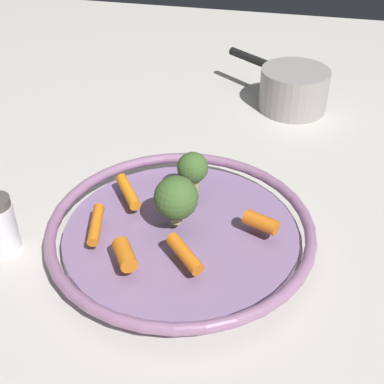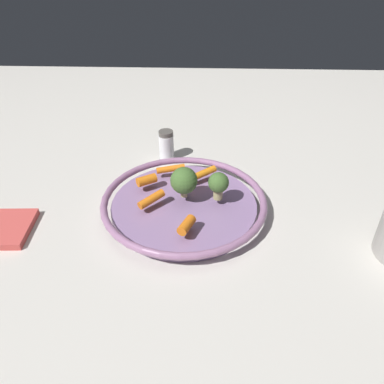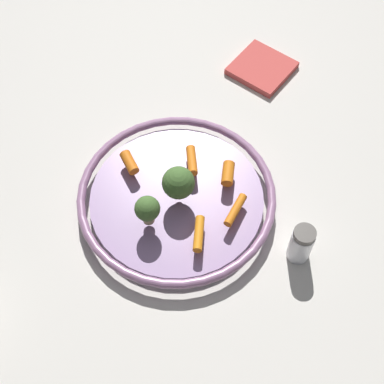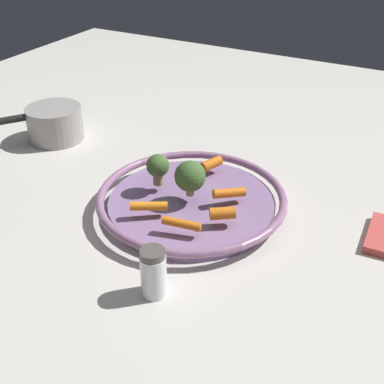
{
  "view_description": "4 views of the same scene",
  "coord_description": "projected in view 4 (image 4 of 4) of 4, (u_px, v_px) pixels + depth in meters",
  "views": [
    {
      "loc": [
        -0.51,
        -0.13,
        0.47
      ],
      "look_at": [
        0.02,
        -0.01,
        0.07
      ],
      "focal_mm": 49.46,
      "sensor_mm": 36.0,
      "label": 1
    },
    {
      "loc": [
        0.04,
        -0.65,
        0.5
      ],
      "look_at": [
        0.02,
        -0.03,
        0.07
      ],
      "focal_mm": 35.79,
      "sensor_mm": 36.0,
      "label": 2
    },
    {
      "loc": [
        0.38,
        0.35,
        0.87
      ],
      "look_at": [
        -0.01,
        0.02,
        0.05
      ],
      "focal_mm": 53.02,
      "sensor_mm": 36.0,
      "label": 3
    },
    {
      "loc": [
        -0.37,
        0.69,
        0.52
      ],
      "look_at": [
        -0.01,
        0.01,
        0.05
      ],
      "focal_mm": 47.46,
      "sensor_mm": 36.0,
      "label": 4
    }
  ],
  "objects": [
    {
      "name": "ground_plane",
      "position": [
        192.0,
        210.0,
        0.94
      ],
      "size": [
        1.99,
        1.99,
        0.0
      ],
      "primitive_type": "plane",
      "color": "beige"
    },
    {
      "name": "serving_bowl",
      "position": [
        192.0,
        201.0,
        0.93
      ],
      "size": [
        0.35,
        0.35,
        0.04
      ],
      "color": "#8E709E",
      "rests_on": "ground_plane"
    },
    {
      "name": "baby_carrot_left",
      "position": [
        149.0,
        206.0,
        0.87
      ],
      "size": [
        0.06,
        0.05,
        0.02
      ],
      "primitive_type": "cylinder",
      "rotation": [
        1.64,
        0.0,
        5.33
      ],
      "color": "orange",
      "rests_on": "serving_bowl"
    },
    {
      "name": "baby_carrot_near_rim",
      "position": [
        182.0,
        224.0,
        0.83
      ],
      "size": [
        0.07,
        0.03,
        0.02
      ],
      "primitive_type": "cylinder",
      "rotation": [
        1.63,
        0.0,
        4.94
      ],
      "color": "orange",
      "rests_on": "serving_bowl"
    },
    {
      "name": "baby_carrot_back",
      "position": [
        223.0,
        213.0,
        0.84
      ],
      "size": [
        0.05,
        0.04,
        0.02
      ],
      "primitive_type": "cylinder",
      "rotation": [
        1.55,
        0.0,
        5.29
      ],
      "color": "orange",
      "rests_on": "serving_bowl"
    },
    {
      "name": "baby_carrot_right",
      "position": [
        211.0,
        164.0,
        0.99
      ],
      "size": [
        0.04,
        0.05,
        0.02
      ],
      "primitive_type": "cylinder",
      "rotation": [
        1.6,
        0.0,
        2.74
      ],
      "color": "orange",
      "rests_on": "serving_bowl"
    },
    {
      "name": "baby_carrot_center",
      "position": [
        229.0,
        193.0,
        0.9
      ],
      "size": [
        0.05,
        0.05,
        0.02
      ],
      "primitive_type": "cylinder",
      "rotation": [
        1.66,
        0.0,
        5.5
      ],
      "color": "orange",
      "rests_on": "serving_bowl"
    },
    {
      "name": "broccoli_floret_edge",
      "position": [
        158.0,
        167.0,
        0.93
      ],
      "size": [
        0.04,
        0.04,
        0.06
      ],
      "color": "tan",
      "rests_on": "serving_bowl"
    },
    {
      "name": "broccoli_floret_large",
      "position": [
        191.0,
        177.0,
        0.89
      ],
      "size": [
        0.06,
        0.06,
        0.07
      ],
      "color": "tan",
      "rests_on": "serving_bowl"
    },
    {
      "name": "salt_shaker",
      "position": [
        153.0,
        273.0,
        0.73
      ],
      "size": [
        0.04,
        0.04,
        0.08
      ],
      "color": "white",
      "rests_on": "ground_plane"
    },
    {
      "name": "saucepan",
      "position": [
        54.0,
        123.0,
        1.17
      ],
      "size": [
        0.17,
        0.2,
        0.08
      ],
      "color": "#9E9993",
      "rests_on": "ground_plane"
    }
  ]
}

